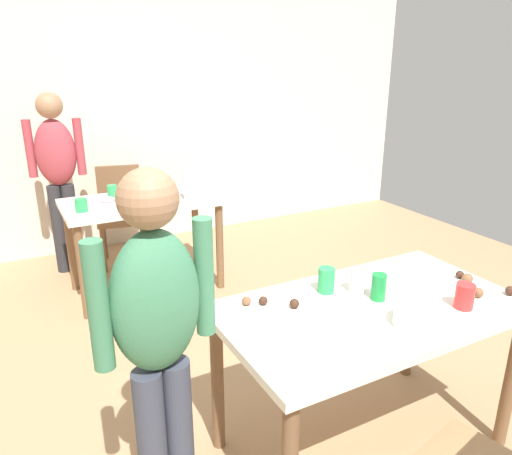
{
  "coord_description": "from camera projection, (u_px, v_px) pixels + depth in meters",
  "views": [
    {
      "loc": [
        -1.19,
        -1.57,
        1.77
      ],
      "look_at": [
        -0.01,
        0.63,
        0.9
      ],
      "focal_mm": 34.18,
      "sensor_mm": 36.0,
      "label": 1
    }
  ],
  "objects": [
    {
      "name": "ground_plane",
      "position": [
        318.0,
        435.0,
        2.42
      ],
      "size": [
        6.4,
        6.4,
        0.0
      ],
      "primitive_type": "plane",
      "color": "#9E7A56"
    },
    {
      "name": "wall_back",
      "position": [
        131.0,
        111.0,
        4.66
      ],
      "size": [
        6.4,
        0.1,
        2.6
      ],
      "primitive_type": "cube",
      "color": "beige",
      "rests_on": "ground_plane"
    },
    {
      "name": "dining_table_near",
      "position": [
        370.0,
        325.0,
        2.16
      ],
      "size": [
        1.33,
        0.75,
        0.75
      ],
      "color": "silver",
      "rests_on": "ground_plane"
    },
    {
      "name": "dining_table_far",
      "position": [
        143.0,
        214.0,
        3.77
      ],
      "size": [
        1.17,
        0.64,
        0.75
      ],
      "color": "silver",
      "rests_on": "ground_plane"
    },
    {
      "name": "chair_far_table",
      "position": [
        121.0,
        209.0,
        4.37
      ],
      "size": [
        0.48,
        0.48,
        0.87
      ],
      "color": "brown",
      "rests_on": "ground_plane"
    },
    {
      "name": "person_girl_near",
      "position": [
        158.0,
        335.0,
        1.68
      ],
      "size": [
        0.46,
        0.24,
        1.46
      ],
      "color": "#383D4C",
      "rests_on": "ground_plane"
    },
    {
      "name": "person_adult_far",
      "position": [
        58.0,
        168.0,
        4.02
      ],
      "size": [
        0.45,
        0.27,
        1.53
      ],
      "color": "#28282D",
      "rests_on": "ground_plane"
    },
    {
      "name": "mixing_bowl",
      "position": [
        420.0,
        317.0,
        1.95
      ],
      "size": [
        0.21,
        0.21,
        0.07
      ],
      "primitive_type": "cylinder",
      "color": "white",
      "rests_on": "dining_table_near"
    },
    {
      "name": "soda_can",
      "position": [
        379.0,
        287.0,
        2.16
      ],
      "size": [
        0.07,
        0.07,
        0.12
      ],
      "primitive_type": "cylinder",
      "color": "#198438",
      "rests_on": "dining_table_near"
    },
    {
      "name": "fork_near",
      "position": [
        425.0,
        280.0,
        2.37
      ],
      "size": [
        0.17,
        0.02,
        0.01
      ],
      "primitive_type": "cube",
      "color": "silver",
      "rests_on": "dining_table_near"
    },
    {
      "name": "cup_near_0",
      "position": [
        358.0,
        281.0,
        2.23
      ],
      "size": [
        0.07,
        0.07,
        0.12
      ],
      "primitive_type": "cylinder",
      "color": "white",
      "rests_on": "dining_table_near"
    },
    {
      "name": "cup_near_1",
      "position": [
        465.0,
        296.0,
        2.09
      ],
      "size": [
        0.08,
        0.08,
        0.11
      ],
      "primitive_type": "cylinder",
      "color": "red",
      "rests_on": "dining_table_near"
    },
    {
      "name": "cup_near_2",
      "position": [
        326.0,
        280.0,
        2.23
      ],
      "size": [
        0.08,
        0.08,
        0.12
      ],
      "primitive_type": "cylinder",
      "color": "green",
      "rests_on": "dining_table_near"
    },
    {
      "name": "cake_ball_0",
      "position": [
        478.0,
        293.0,
        2.19
      ],
      "size": [
        0.05,
        0.05,
        0.05
      ],
      "primitive_type": "sphere",
      "color": "brown",
      "rests_on": "dining_table_near"
    },
    {
      "name": "cake_ball_2",
      "position": [
        469.0,
        296.0,
        2.17
      ],
      "size": [
        0.04,
        0.04,
        0.04
      ],
      "primitive_type": "sphere",
      "color": "brown",
      "rests_on": "dining_table_near"
    },
    {
      "name": "cake_ball_3",
      "position": [
        263.0,
        301.0,
        2.13
      ],
      "size": [
        0.04,
        0.04,
        0.04
      ],
      "primitive_type": "sphere",
      "color": "#3D2319",
      "rests_on": "dining_table_near"
    },
    {
      "name": "cake_ball_4",
      "position": [
        510.0,
        291.0,
        2.21
      ],
      "size": [
        0.04,
        0.04,
        0.04
      ],
      "primitive_type": "sphere",
      "color": "#3D2319",
      "rests_on": "dining_table_near"
    },
    {
      "name": "cake_ball_5",
      "position": [
        294.0,
        303.0,
        2.1
      ],
      "size": [
        0.04,
        0.04,
        0.04
      ],
      "primitive_type": "sphere",
      "color": "#3D2319",
      "rests_on": "dining_table_near"
    },
    {
      "name": "cake_ball_6",
      "position": [
        246.0,
        301.0,
        2.12
      ],
      "size": [
        0.04,
        0.04,
        0.04
      ],
      "primitive_type": "sphere",
      "color": "brown",
      "rests_on": "dining_table_near"
    },
    {
      "name": "cake_ball_7",
      "position": [
        460.0,
        275.0,
        2.38
      ],
      "size": [
        0.04,
        0.04,
        0.04
      ],
      "primitive_type": "sphere",
      "color": "#3D2319",
      "rests_on": "dining_table_near"
    },
    {
      "name": "cake_ball_8",
      "position": [
        467.0,
        279.0,
        2.33
      ],
      "size": [
        0.05,
        0.05,
        0.05
      ],
      "primitive_type": "sphere",
      "color": "brown",
      "rests_on": "dining_table_near"
    },
    {
      "name": "pitcher_far",
      "position": [
        190.0,
        185.0,
        3.69
      ],
      "size": [
        0.1,
        0.1,
        0.23
      ],
      "primitive_type": "cylinder",
      "color": "white",
      "rests_on": "dining_table_far"
    },
    {
      "name": "cup_far_0",
      "position": [
        112.0,
        191.0,
        3.78
      ],
      "size": [
        0.08,
        0.08,
        0.09
      ],
      "primitive_type": "cylinder",
      "color": "green",
      "rests_on": "dining_table_far"
    },
    {
      "name": "cup_far_1",
      "position": [
        81.0,
        205.0,
        3.42
      ],
      "size": [
        0.09,
        0.09,
        0.09
      ],
      "primitive_type": "cylinder",
      "color": "green",
      "rests_on": "dining_table_far"
    },
    {
      "name": "cup_far_2",
      "position": [
        127.0,
        200.0,
        3.55
      ],
      "size": [
        0.08,
        0.08,
        0.09
      ],
      "primitive_type": "cylinder",
      "color": "#3351B2",
      "rests_on": "dining_table_far"
    },
    {
      "name": "donut_far_0",
      "position": [
        107.0,
        200.0,
        3.67
      ],
      "size": [
        0.11,
        0.11,
        0.03
      ],
      "primitive_type": "torus",
      "color": "pink",
      "rests_on": "dining_table_far"
    },
    {
      "name": "donut_far_1",
      "position": [
        173.0,
        201.0,
        3.63
      ],
      "size": [
        0.12,
        0.12,
        0.03
      ],
      "primitive_type": "torus",
      "color": "gold",
      "rests_on": "dining_table_far"
    },
    {
      "name": "donut_far_2",
      "position": [
        159.0,
        190.0,
        3.94
      ],
      "size": [
        0.12,
        0.12,
        0.04
      ],
      "primitive_type": "torus",
      "color": "pink",
      "rests_on": "dining_table_far"
    }
  ]
}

